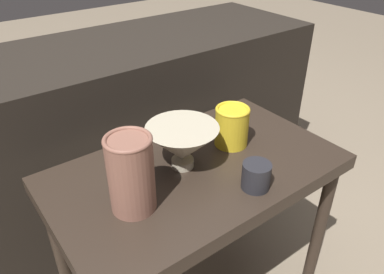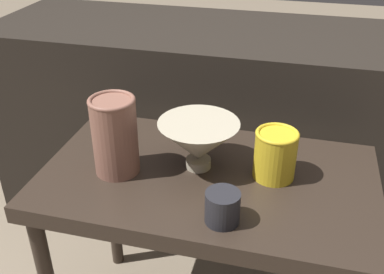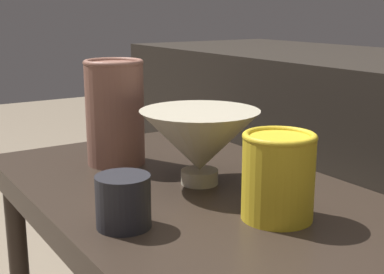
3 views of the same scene
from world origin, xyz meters
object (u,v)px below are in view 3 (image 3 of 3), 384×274
at_px(vase_textured_left, 115,111).
at_px(cup, 123,201).
at_px(bowl, 200,141).
at_px(vase_colorful_right, 278,175).

distance_m(vase_textured_left, cup, 0.29).
relative_size(bowl, cup, 2.67).
bearing_deg(cup, vase_textured_left, 156.77).
distance_m(bowl, vase_colorful_right, 0.17).
height_order(bowl, cup, bowl).
xyz_separation_m(bowl, vase_textured_left, (-0.17, -0.06, 0.02)).
xyz_separation_m(vase_textured_left, vase_colorful_right, (0.34, 0.06, -0.03)).
bearing_deg(vase_textured_left, bowl, 18.60).
relative_size(vase_textured_left, vase_colorful_right, 1.60).
bearing_deg(vase_colorful_right, bowl, -178.02).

